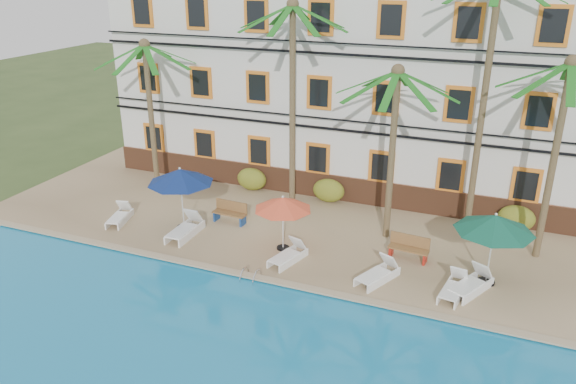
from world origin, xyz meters
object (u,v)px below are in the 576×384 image
at_px(palm_e, 559,132).
at_px(lounger_e, 454,287).
at_px(palm_c, 394,128).
at_px(lounger_d, 378,273).
at_px(palm_b, 292,81).
at_px(palm_d, 487,75).
at_px(umbrella_blue, 180,176).
at_px(bench_right, 409,247).
at_px(umbrella_red, 283,204).
at_px(bench_left, 230,212).
at_px(lounger_c, 288,255).
at_px(lounger_b, 185,228).
at_px(palm_a, 149,94).
at_px(umbrella_green, 495,224).
at_px(lounger_f, 471,284).
at_px(lounger_a, 120,216).
at_px(pool_ladder, 251,278).

height_order(palm_e, lounger_e, palm_e).
distance_m(palm_c, lounger_d, 5.56).
xyz_separation_m(palm_b, palm_d, (7.59, 0.52, 0.68)).
height_order(umbrella_blue, bench_right, umbrella_blue).
height_order(umbrella_red, bench_left, umbrella_red).
relative_size(palm_c, palm_e, 0.92).
bearing_deg(umbrella_red, palm_e, 18.49).
distance_m(umbrella_red, bench_left, 3.64).
height_order(umbrella_red, lounger_c, umbrella_red).
height_order(lounger_c, lounger_d, lounger_d).
bearing_deg(palm_e, palm_b, 176.11).
distance_m(lounger_b, bench_left, 2.15).
bearing_deg(palm_a, palm_d, 2.51).
xyz_separation_m(lounger_d, lounger_e, (2.56, 0.05, -0.01)).
xyz_separation_m(umbrella_red, lounger_e, (6.55, -0.87, -1.64)).
bearing_deg(bench_left, umbrella_green, -5.99).
height_order(palm_d, umbrella_red, palm_d).
relative_size(umbrella_red, bench_left, 1.47).
bearing_deg(lounger_f, palm_a, 165.09).
height_order(palm_a, lounger_e, palm_a).
distance_m(umbrella_red, umbrella_green, 7.53).
bearing_deg(umbrella_blue, lounger_a, -170.86).
bearing_deg(umbrella_green, lounger_a, -177.57).
bearing_deg(umbrella_blue, lounger_e, -5.24).
bearing_deg(lounger_f, lounger_a, 179.52).
distance_m(palm_b, palm_d, 7.63).
distance_m(lounger_b, lounger_e, 10.69).
bearing_deg(umbrella_blue, bench_right, 5.61).
bearing_deg(lounger_c, lounger_e, -0.38).
distance_m(palm_c, bench_left, 7.77).
bearing_deg(palm_e, palm_d, 155.41).
xyz_separation_m(umbrella_blue, lounger_e, (11.11, -1.02, -2.05)).
xyz_separation_m(palm_e, lounger_c, (-8.58, -3.89, -4.62)).
relative_size(umbrella_blue, lounger_d, 1.40).
relative_size(lounger_b, lounger_f, 1.01).
bearing_deg(bench_right, palm_c, 127.99).
relative_size(umbrella_red, lounger_b, 1.10).
height_order(bench_left, pool_ladder, bench_left).
xyz_separation_m(palm_a, palm_d, (14.71, 0.64, 1.75)).
distance_m(palm_e, umbrella_blue, 14.24).
relative_size(palm_b, bench_right, 5.91).
relative_size(palm_c, palm_d, 0.68).
relative_size(umbrella_red, pool_ladder, 3.02).
height_order(umbrella_blue, umbrella_green, umbrella_blue).
xyz_separation_m(palm_d, umbrella_red, (-6.48, -4.27, -4.54)).
height_order(palm_b, lounger_a, palm_b).
distance_m(palm_d, umbrella_blue, 12.49).
distance_m(palm_b, palm_c, 4.88).
distance_m(lounger_f, bench_left, 10.27).
xyz_separation_m(umbrella_red, bench_left, (-3.03, 1.42, -1.44)).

